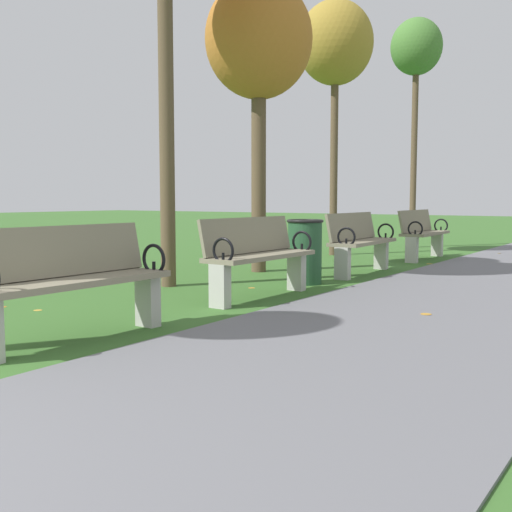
% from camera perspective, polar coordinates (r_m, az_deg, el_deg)
% --- Properties ---
extents(park_bench_2, '(0.52, 1.61, 0.90)m').
position_cam_1_polar(park_bench_2, '(4.97, -16.64, -2.12)').
color(park_bench_2, gray).
rests_on(park_bench_2, ground).
extents(park_bench_3, '(0.50, 1.61, 0.90)m').
position_cam_1_polar(park_bench_3, '(6.84, 0.16, 0.11)').
color(park_bench_3, gray).
rests_on(park_bench_3, ground).
extents(park_bench_4, '(0.54, 1.62, 0.90)m').
position_cam_1_polar(park_bench_4, '(9.16, 9.64, 1.37)').
color(park_bench_4, gray).
rests_on(park_bench_4, ground).
extents(park_bench_5, '(0.52, 1.61, 0.90)m').
position_cam_1_polar(park_bench_5, '(11.65, 15.21, 2.10)').
color(park_bench_5, gray).
rests_on(park_bench_5, ground).
extents(tree_3, '(1.59, 1.59, 4.33)m').
position_cam_1_polar(tree_3, '(9.58, 0.25, 19.14)').
color(tree_3, brown).
rests_on(tree_3, ground).
extents(tree_4, '(1.45, 1.45, 4.88)m').
position_cam_1_polar(tree_4, '(12.50, 7.37, 18.81)').
color(tree_4, brown).
rests_on(tree_4, ground).
extents(tree_5, '(1.13, 1.13, 5.08)m').
position_cam_1_polar(tree_5, '(14.76, 14.66, 17.87)').
color(tree_5, brown).
rests_on(tree_5, ground).
extents(trash_bin, '(0.48, 0.48, 0.84)m').
position_cam_1_polar(trash_bin, '(8.03, 4.56, 0.43)').
color(trash_bin, '#234C2D').
rests_on(trash_bin, ground).
extents(scattered_leaves, '(3.96, 13.99, 0.02)m').
position_cam_1_polar(scattered_leaves, '(6.76, 0.89, -4.01)').
color(scattered_leaves, gold).
rests_on(scattered_leaves, ground).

